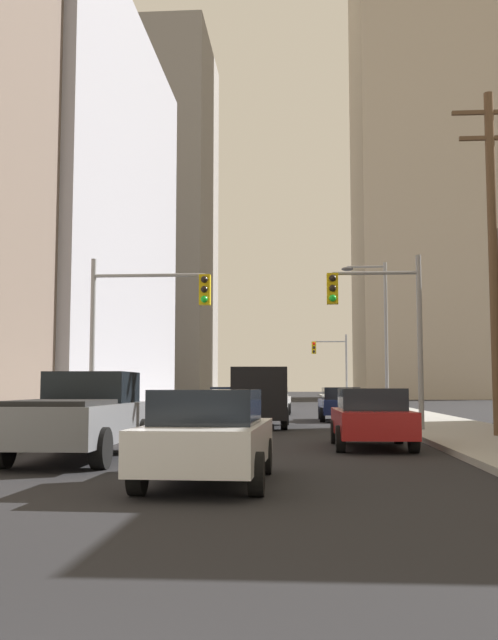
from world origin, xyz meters
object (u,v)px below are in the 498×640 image
(sedan_red, at_px, (371,418))
(sedan_white, at_px, (208,436))
(traffic_signal_far_right, at_px, (332,358))
(cargo_van_black, at_px, (260,394))
(traffic_signal_near_left, at_px, (144,314))
(pickup_truck_grey, at_px, (81,416))
(sedan_navy, at_px, (340,404))
(traffic_signal_near_right, at_px, (380,314))
(sedan_silver, at_px, (273,400))
(sedan_blue, at_px, (224,399))

(sedan_red, bearing_deg, sedan_white, -115.13)
(traffic_signal_far_right, bearing_deg, cargo_van_black, -97.05)
(traffic_signal_far_right, bearing_deg, traffic_signal_near_left, -101.98)
(pickup_truck_grey, xyz_separation_m, traffic_signal_far_right, (7.51, 47.23, 3.07))
(sedan_red, distance_m, sedan_navy, 14.63)
(sedan_white, xyz_separation_m, sedan_red, (3.32, 7.07, 0.00))
(pickup_truck_grey, distance_m, traffic_signal_near_right, 12.09)
(sedan_silver, height_order, traffic_signal_near_right, traffic_signal_near_right)
(sedan_white, distance_m, sedan_navy, 21.96)
(traffic_signal_far_right, bearing_deg, sedan_blue, -113.58)
(sedan_navy, relative_size, sedan_blue, 1.00)
(sedan_red, relative_size, sedan_navy, 0.99)
(pickup_truck_grey, bearing_deg, traffic_signal_far_right, 80.96)
(sedan_red, height_order, traffic_signal_near_left, traffic_signal_near_left)
(traffic_signal_near_right, bearing_deg, sedan_white, -108.18)
(traffic_signal_near_left, bearing_deg, sedan_red, -38.52)
(cargo_van_black, relative_size, traffic_signal_near_left, 0.88)
(traffic_signal_near_left, bearing_deg, cargo_van_black, 42.67)
(sedan_blue, bearing_deg, traffic_signal_near_right, -70.53)
(traffic_signal_near_right, bearing_deg, traffic_signal_near_left, 180.00)
(pickup_truck_grey, relative_size, traffic_signal_near_left, 0.90)
(sedan_navy, distance_m, traffic_signal_near_right, 9.53)
(sedan_blue, height_order, sedan_silver, same)
(sedan_navy, xyz_separation_m, traffic_signal_near_left, (-7.20, -8.92, 3.29))
(sedan_white, relative_size, traffic_signal_near_right, 0.71)
(sedan_white, relative_size, sedan_silver, 1.00)
(cargo_van_black, height_order, sedan_silver, cargo_van_black)
(pickup_truck_grey, distance_m, sedan_navy, 19.11)
(sedan_blue, bearing_deg, traffic_signal_far_right, 66.42)
(cargo_van_black, bearing_deg, traffic_signal_far_right, 82.95)
(cargo_van_black, bearing_deg, pickup_truck_grey, -104.42)
(pickup_truck_grey, height_order, traffic_signal_near_right, traffic_signal_near_right)
(traffic_signal_near_right, height_order, traffic_signal_far_right, same)
(sedan_red, distance_m, traffic_signal_near_left, 9.74)
(pickup_truck_grey, height_order, sedan_silver, pickup_truck_grey)
(sedan_silver, bearing_deg, sedan_red, -81.58)
(pickup_truck_grey, height_order, cargo_van_black, cargo_van_black)
(cargo_van_black, bearing_deg, sedan_navy, 57.93)
(sedan_silver, bearing_deg, sedan_navy, -66.56)
(sedan_red, xyz_separation_m, traffic_signal_far_right, (0.94, 43.92, 3.24))
(sedan_silver, height_order, traffic_signal_near_left, traffic_signal_near_left)
(sedan_navy, xyz_separation_m, traffic_signal_far_right, (0.91, 29.29, 3.24))
(pickup_truck_grey, xyz_separation_m, sedan_blue, (0.01, 30.05, -0.16))
(sedan_white, bearing_deg, cargo_van_black, 90.11)
(cargo_van_black, bearing_deg, sedan_silver, 89.81)
(sedan_red, height_order, traffic_signal_near_right, traffic_signal_near_right)
(sedan_white, xyz_separation_m, sedan_blue, (-3.24, 33.82, 0.00))
(sedan_blue, xyz_separation_m, traffic_signal_far_right, (7.50, 17.17, 3.24))
(sedan_blue, height_order, traffic_signal_far_right, traffic_signal_far_right)
(sedan_white, bearing_deg, traffic_signal_near_right, 71.82)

